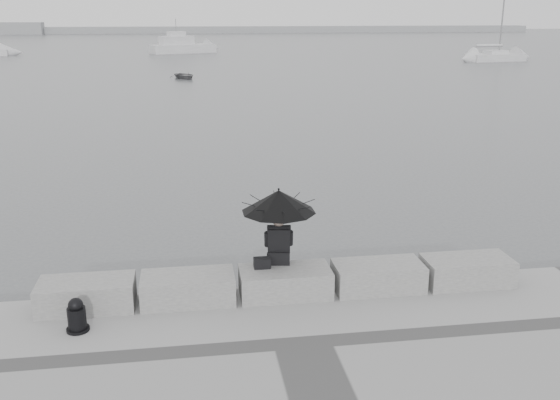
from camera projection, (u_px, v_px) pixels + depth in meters
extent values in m
plane|color=#4C4F52|center=(281.00, 309.00, 11.65)|extent=(360.00, 360.00, 0.00)
cube|color=slate|center=(87.00, 295.00, 10.53)|extent=(1.60, 0.80, 0.50)
cube|color=slate|center=(188.00, 288.00, 10.77)|extent=(1.60, 0.80, 0.50)
cube|color=slate|center=(285.00, 282.00, 11.01)|extent=(1.60, 0.80, 0.50)
cube|color=slate|center=(378.00, 277.00, 11.25)|extent=(1.60, 0.80, 0.50)
cube|color=slate|center=(467.00, 271.00, 11.49)|extent=(1.60, 0.80, 0.50)
sphere|color=#726056|center=(279.00, 221.00, 11.04)|extent=(0.21, 0.21, 0.21)
cylinder|color=black|center=(279.00, 217.00, 11.01)|extent=(0.02, 0.02, 1.00)
cone|color=black|center=(279.00, 201.00, 10.92)|extent=(1.33, 1.33, 0.39)
sphere|color=black|center=(279.00, 189.00, 10.86)|extent=(0.04, 0.04, 0.04)
cube|color=black|center=(262.00, 263.00, 10.97)|extent=(0.29, 0.17, 0.19)
cylinder|color=black|center=(78.00, 329.00, 9.83)|extent=(0.36, 0.36, 0.06)
cylinder|color=black|center=(77.00, 320.00, 9.78)|extent=(0.29, 0.29, 0.40)
sphere|color=black|center=(76.00, 305.00, 9.71)|extent=(0.23, 0.23, 0.23)
cube|color=gray|center=(189.00, 30.00, 158.10)|extent=(180.00, 6.00, 1.60)
cube|color=silver|center=(495.00, 58.00, 69.38)|extent=(6.77, 3.47, 0.90)
cube|color=silver|center=(496.00, 52.00, 69.21)|extent=(2.50, 1.96, 0.50)
cylinder|color=gray|center=(497.00, 46.00, 69.02)|extent=(3.60, 0.72, 0.10)
cube|color=silver|center=(183.00, 49.00, 82.96)|extent=(8.93, 5.58, 1.20)
cube|color=silver|center=(183.00, 41.00, 82.64)|extent=(4.74, 3.54, 1.20)
cube|color=silver|center=(182.00, 34.00, 82.38)|extent=(2.55, 2.24, 0.60)
cylinder|color=gray|center=(182.00, 25.00, 82.06)|extent=(0.08, 0.08, 1.60)
imported|color=slate|center=(184.00, 76.00, 51.43)|extent=(3.03, 2.28, 0.47)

